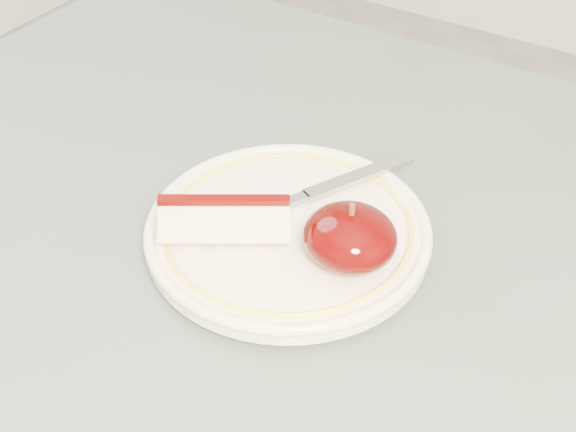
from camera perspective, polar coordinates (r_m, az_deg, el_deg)
The scene contains 4 objects.
plate at distance 0.57m, azimuth 0.00°, elevation -1.08°, with size 0.21×0.21×0.02m.
apple_half at distance 0.53m, azimuth 4.44°, elevation -1.51°, with size 0.06×0.06×0.05m.
apple_wedge at distance 0.55m, azimuth -4.49°, elevation -0.53°, with size 0.09×0.08×0.04m.
fork at distance 0.59m, azimuth 1.17°, elevation 1.40°, with size 0.10×0.17×0.00m.
Camera 1 is at (0.21, -0.26, 1.14)m, focal length 50.00 mm.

